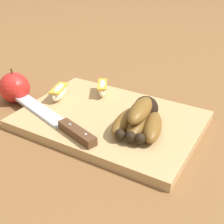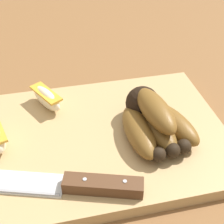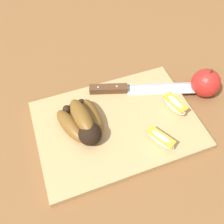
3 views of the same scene
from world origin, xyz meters
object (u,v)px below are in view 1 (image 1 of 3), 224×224
at_px(chefs_knife, 63,124).
at_px(whole_apple, 14,88).
at_px(banana_bunch, 140,118).
at_px(apple_wedge_middle, 102,88).
at_px(apple_wedge_near, 59,92).

bearing_deg(chefs_knife, whole_apple, 162.62).
xyz_separation_m(banana_bunch, chefs_knife, (-0.14, -0.07, -0.02)).
height_order(chefs_knife, apple_wedge_middle, apple_wedge_middle).
bearing_deg(apple_wedge_near, banana_bunch, -5.96).
xyz_separation_m(chefs_knife, whole_apple, (-0.20, 0.06, 0.01)).
height_order(banana_bunch, apple_wedge_middle, banana_bunch).
xyz_separation_m(banana_bunch, apple_wedge_middle, (-0.15, 0.10, -0.01)).
relative_size(banana_bunch, chefs_knife, 0.49).
bearing_deg(apple_wedge_middle, apple_wedge_near, -136.08).
bearing_deg(apple_wedge_near, apple_wedge_middle, 43.92).
bearing_deg(apple_wedge_near, chefs_knife, -48.26).
relative_size(chefs_knife, apple_wedge_near, 3.71).
relative_size(chefs_knife, whole_apple, 3.14).
bearing_deg(whole_apple, banana_bunch, 2.02).
bearing_deg(apple_wedge_middle, banana_bunch, -32.91).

